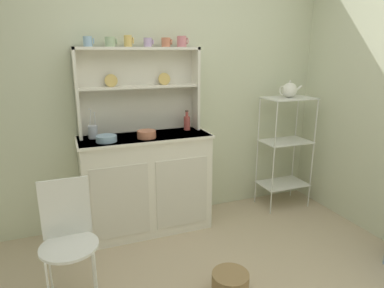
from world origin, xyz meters
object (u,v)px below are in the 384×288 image
Objects in this scene: floor_basket at (230,284)px; bowl_mixing_large at (106,139)px; bakers_rack at (286,141)px; jam_bottle at (187,122)px; utensil_jar at (93,132)px; cup_sky_0 at (88,41)px; wire_chair at (68,232)px; hutch_shelf_unit at (138,84)px; hutch_cabinet at (146,183)px; porcelain_teapot at (289,90)px.

bowl_mixing_large is (-0.64, 1.02, 0.84)m from floor_basket.
bakers_rack is 6.30× the size of jam_bottle.
floor_basket is 1.00× the size of utensil_jar.
floor_basket is 3.00× the size of cup_sky_0.
wire_chair is 3.33× the size of floor_basket.
cup_sky_0 is at bearing 38.11° from wire_chair.
bowl_mixing_large reaches higher than wire_chair.
cup_sky_0 reaches higher than wire_chair.
utensil_jar is (-1.91, 0.10, 0.24)m from bakers_rack.
utensil_jar is at bearing -168.47° from hutch_shelf_unit.
hutch_cabinet is 1.68m from porcelain_teapot.
hutch_cabinet is at bearing -90.00° from hutch_shelf_unit.
utensil_jar is (-0.09, 0.15, 0.03)m from bowl_mixing_large.
bowl_mixing_large is 1.85m from porcelain_teapot.
cup_sky_0 is 0.50× the size of bowl_mixing_large.
hutch_cabinet is at bearing 13.96° from wire_chair.
bakers_rack is at bearing -7.23° from hutch_shelf_unit.
floor_basket is 1.37× the size of jam_bottle.
porcelain_teapot is (1.05, -0.11, 0.27)m from jam_bottle.
hutch_cabinet is 1.04m from wire_chair.
cup_sky_0 is (0.29, 0.89, 1.18)m from wire_chair.
bowl_mixing_large is at bearing -167.77° from hutch_cabinet.
wire_chair is 1.13m from floor_basket.
bowl_mixing_large is at bearing -168.24° from jam_bottle.
bowl_mixing_large reaches higher than hutch_cabinet.
hutch_cabinet is 0.99× the size of bakers_rack.
cup_sky_0 reaches higher than hutch_cabinet.
wire_chair is at bearing -161.04° from porcelain_teapot.
hutch_cabinet is 6.81× the size of bowl_mixing_large.
utensil_jar reaches higher than wire_chair.
utensil_jar is (-0.02, -0.04, -0.73)m from cup_sky_0.
wire_chair is at bearing -117.09° from bowl_mixing_large.
porcelain_teapot is (2.18, 0.75, 0.73)m from wire_chair.
cup_sky_0 reaches higher than floor_basket.
hutch_cabinet is at bearing 12.23° from bowl_mixing_large.
bakers_rack is 0.53m from porcelain_teapot.
porcelain_teapot is (1.18, 1.07, 1.16)m from floor_basket.
bakers_rack is at bearing -15.05° from wire_chair.
bowl_mixing_large reaches higher than floor_basket.
jam_bottle is (0.43, 0.09, 0.51)m from hutch_cabinet.
hutch_cabinet is at bearing 105.58° from floor_basket.
hutch_shelf_unit is at bearing 90.00° from hutch_cabinet.
hutch_shelf_unit reaches higher than jam_bottle.
porcelain_teapot is (1.48, -0.02, 0.78)m from hutch_cabinet.
jam_bottle is at bearing 3.34° from wire_chair.
porcelain_teapot reaches higher than bowl_mixing_large.
utensil_jar reaches higher than jam_bottle.
hutch_shelf_unit is at bearing 11.53° from utensil_jar.
porcelain_teapot is at bearing -4.39° from cup_sky_0.
floor_basket is 1.63m from utensil_jar.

